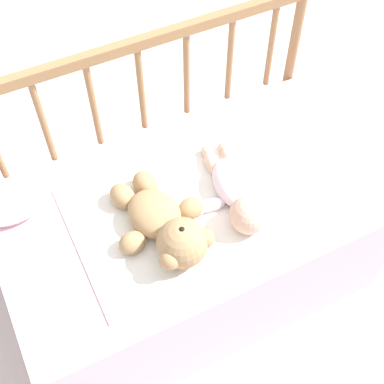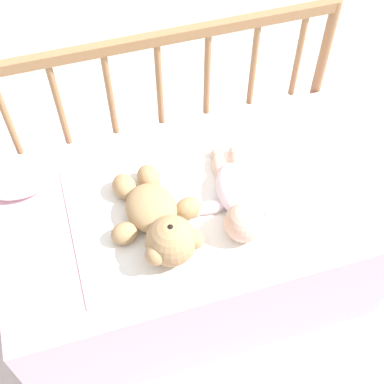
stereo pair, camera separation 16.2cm
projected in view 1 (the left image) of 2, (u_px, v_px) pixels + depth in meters
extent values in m
plane|color=silver|center=(191.00, 277.00, 2.09)|extent=(12.00, 12.00, 0.00)
cube|color=#EDB7C6|center=(191.00, 244.00, 1.88)|extent=(1.22, 0.68, 0.51)
cylinder|color=#997047|center=(286.00, 89.00, 2.08)|extent=(0.04, 0.04, 0.88)
cube|color=#997047|center=(137.00, 44.00, 1.58)|extent=(1.19, 0.03, 0.04)
cylinder|color=#997047|center=(44.00, 123.00, 1.65)|extent=(0.02, 0.02, 0.34)
cylinder|color=#997047|center=(94.00, 106.00, 1.69)|extent=(0.02, 0.02, 0.34)
cylinder|color=#997047|center=(141.00, 90.00, 1.73)|extent=(0.02, 0.02, 0.34)
cylinder|color=#997047|center=(187.00, 75.00, 1.78)|extent=(0.02, 0.02, 0.34)
cylinder|color=#997047|center=(230.00, 61.00, 1.82)|extent=(0.02, 0.02, 0.34)
cylinder|color=#997047|center=(271.00, 47.00, 1.86)|extent=(0.02, 0.02, 0.34)
cube|color=white|center=(192.00, 206.00, 1.66)|extent=(0.76, 0.50, 0.01)
ellipsoid|color=tan|center=(154.00, 214.00, 1.60)|extent=(0.18, 0.20, 0.09)
sphere|color=tan|center=(182.00, 243.00, 1.50)|extent=(0.15, 0.15, 0.15)
sphere|color=beige|center=(182.00, 235.00, 1.47)|extent=(0.06, 0.06, 0.06)
sphere|color=black|center=(182.00, 230.00, 1.45)|extent=(0.02, 0.02, 0.02)
sphere|color=tan|center=(204.00, 238.00, 1.51)|extent=(0.06, 0.06, 0.06)
sphere|color=tan|center=(170.00, 260.00, 1.47)|extent=(0.06, 0.06, 0.06)
ellipsoid|color=tan|center=(191.00, 208.00, 1.62)|extent=(0.09, 0.08, 0.07)
ellipsoid|color=tan|center=(132.00, 243.00, 1.55)|extent=(0.09, 0.08, 0.07)
ellipsoid|color=tan|center=(145.00, 184.00, 1.67)|extent=(0.09, 0.10, 0.07)
ellipsoid|color=tan|center=(122.00, 196.00, 1.65)|extent=(0.09, 0.10, 0.07)
ellipsoid|color=white|center=(233.00, 183.00, 1.67)|extent=(0.15, 0.21, 0.08)
sphere|color=beige|center=(249.00, 215.00, 1.58)|extent=(0.12, 0.12, 0.12)
ellipsoid|color=white|center=(272.00, 192.00, 1.61)|extent=(0.12, 0.06, 0.04)
ellipsoid|color=white|center=(209.00, 206.00, 1.64)|extent=(0.12, 0.06, 0.04)
sphere|color=beige|center=(275.00, 190.00, 1.68)|extent=(0.04, 0.04, 0.04)
sphere|color=beige|center=(200.00, 210.00, 1.63)|extent=(0.04, 0.04, 0.04)
ellipsoid|color=beige|center=(229.00, 159.00, 1.75)|extent=(0.06, 0.12, 0.05)
ellipsoid|color=beige|center=(212.00, 163.00, 1.74)|extent=(0.06, 0.12, 0.05)
sphere|color=beige|center=(224.00, 147.00, 1.78)|extent=(0.04, 0.04, 0.04)
sphere|color=beige|center=(207.00, 151.00, 1.77)|extent=(0.04, 0.04, 0.04)
ellipsoid|color=white|center=(11.00, 204.00, 1.64)|extent=(0.22, 0.15, 0.06)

